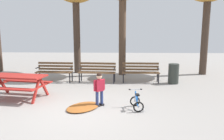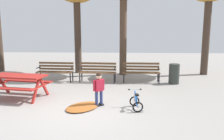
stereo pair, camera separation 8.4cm
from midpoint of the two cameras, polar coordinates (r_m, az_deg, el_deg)
The scene contains 9 objects.
ground at distance 6.26m, azimuth -8.82°, elevation -10.54°, with size 36.00×36.00×0.00m, color gray.
picnic_table at distance 7.90m, azimuth -22.85°, elevation -2.47°, with size 1.99×1.60×0.79m.
park_bench_far_left at distance 10.08m, azimuth -14.23°, elevation 0.00°, with size 1.63×0.56×0.85m.
park_bench_left at distance 9.65m, azimuth -3.45°, elevation -0.13°, with size 1.63×0.56×0.85m.
park_bench_right at distance 9.69m, azimuth 7.80°, elevation -0.17°, with size 1.61×0.48×0.85m.
child_standing at distance 6.47m, azimuth -3.07°, elevation -4.36°, with size 0.32×0.28×1.00m.
kids_bicycle at distance 6.33m, azimuth 6.65°, elevation -8.34°, with size 0.42×0.59×0.54m.
leaf_pile at distance 6.49m, azimuth -7.28°, elevation -9.44°, with size 1.09×0.76×0.07m, color #9E5623.
trash_bin at distance 9.71m, azimuth 16.03°, elevation -0.95°, with size 0.44×0.44×0.85m, color #2D332D.
Camera 2 is at (1.28, -5.75, 2.15)m, focal length 35.27 mm.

